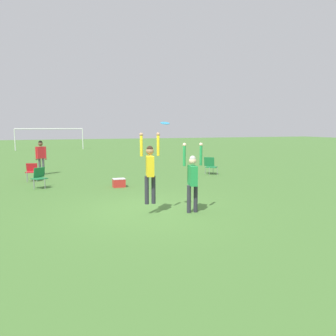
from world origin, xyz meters
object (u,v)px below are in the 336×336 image
Objects in this scene: person_defending at (192,176)px; camping_chair_2 at (210,165)px; person_jumping at (150,167)px; camping_chair_1 at (39,176)px; person_spectator_near at (41,154)px; cooler_box at (119,183)px; frisbee at (165,123)px; camping_chair_0 at (32,170)px.

person_defending is 2.29× the size of camping_chair_2.
person_jumping is 1.28m from person_defending.
person_spectator_near reaches higher than camping_chair_1.
person_jumping is at bearing -89.81° from cooler_box.
person_spectator_near is (-8.49, 2.74, 0.59)m from camping_chair_2.
person_spectator_near is at bearing 110.51° from frisbee.
person_defending reaches higher than camping_chair_0.
camping_chair_2 reaches higher than camping_chair_1.
person_defending is 4.05× the size of cooler_box.
cooler_box is (3.14, -4.87, -0.91)m from person_spectator_near.
frisbee is at bearing -94.68° from person_jumping.
person_spectator_near is (0.37, 1.99, 0.59)m from camping_chair_0.
cooler_box is (-0.02, 4.58, -1.20)m from person_jumping.
person_defending is 10.61m from person_spectator_near.
person_defending reaches higher than camping_chair_2.
camping_chair_1 is 0.94× the size of camping_chair_2.
frisbee reaches higher than camping_chair_1.
camping_chair_2 is 8.94m from person_spectator_near.
camping_chair_0 is 1.62× the size of cooler_box.
person_jumping reaches higher than camping_chair_0.
frisbee is 10.31m from person_spectator_near.
camping_chair_0 is 0.92× the size of camping_chair_2.
person_defending is 2.50× the size of camping_chair_0.
camping_chair_2 is at bearing -28.15° from person_jumping.
camping_chair_1 is at bearing -111.35° from person_spectator_near.
person_defending is at bearing -90.00° from person_jumping.
person_defending is 1.73m from frisbee.
camping_chair_2 is at bearing -175.32° from camping_chair_0.
frisbee reaches higher than person_spectator_near.
camping_chair_1 reaches higher than camping_chair_0.
frisbee reaches higher than cooler_box.
person_spectator_near is at bearing 122.86° from cooler_box.
frisbee reaches higher than person_defending.
camping_chair_2 is (8.48, 1.25, 0.00)m from camping_chair_1.
camping_chair_0 is at bearing 117.53° from frisbee.
camping_chair_1 is at bearing 110.33° from camping_chair_0.
person_jumping is 2.28× the size of camping_chair_2.
camping_chair_2 is at bearing 152.67° from camping_chair_1.
frisbee is at bearing 94.00° from camping_chair_2.
person_defending is 5.04m from cooler_box.
cooler_box is at bearing 61.47° from camping_chair_2.
cooler_box is at bearing -78.68° from person_spectator_near.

